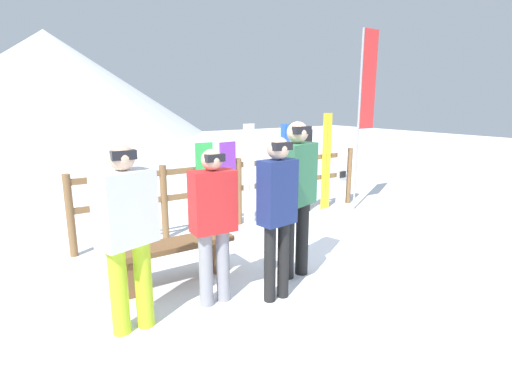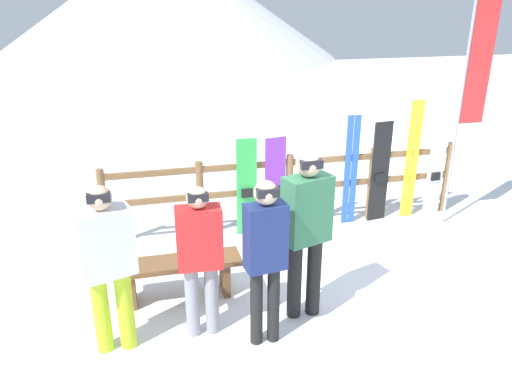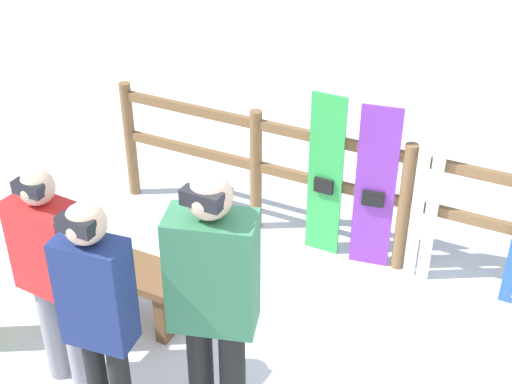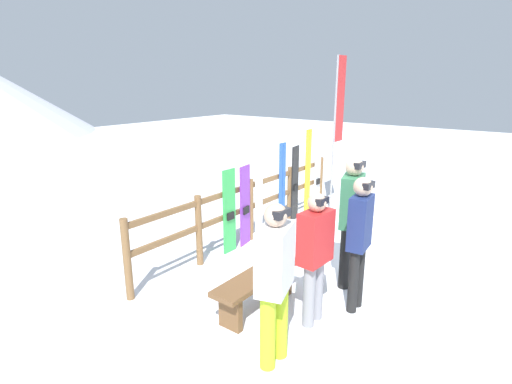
# 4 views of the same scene
# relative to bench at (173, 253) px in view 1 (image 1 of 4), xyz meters

# --- Properties ---
(ground_plane) EXTENTS (40.00, 40.00, 0.00)m
(ground_plane) POSITION_rel_bench_xyz_m (1.70, -0.24, -0.34)
(ground_plane) COLOR white
(mountain_backdrop) EXTENTS (18.00, 18.00, 6.00)m
(mountain_backdrop) POSITION_rel_bench_xyz_m (1.70, 23.43, 2.66)
(mountain_backdrop) COLOR silver
(mountain_backdrop) RESTS_ON ground
(fence) EXTENTS (5.11, 0.10, 1.09)m
(fence) POSITION_rel_bench_xyz_m (1.70, 1.43, 0.30)
(fence) COLOR brown
(fence) RESTS_ON ground
(bench) EXTENTS (1.35, 0.36, 0.46)m
(bench) POSITION_rel_bench_xyz_m (0.00, 0.00, 0.00)
(bench) COLOR brown
(bench) RESTS_ON ground
(person_red) EXTENTS (0.44, 0.26, 1.55)m
(person_red) POSITION_rel_bench_xyz_m (0.16, -0.67, 0.55)
(person_red) COLOR gray
(person_red) RESTS_ON ground
(person_plaid_green) EXTENTS (0.52, 0.38, 1.76)m
(person_plaid_green) POSITION_rel_bench_xyz_m (1.22, -0.61, 0.68)
(person_plaid_green) COLOR black
(person_plaid_green) RESTS_ON ground
(person_white) EXTENTS (0.53, 0.39, 1.64)m
(person_white) POSITION_rel_bench_xyz_m (-0.66, -0.70, 0.60)
(person_white) COLOR #B7D826
(person_white) RESTS_ON ground
(person_navy) EXTENTS (0.39, 0.25, 1.65)m
(person_navy) POSITION_rel_bench_xyz_m (0.72, -0.94, 0.64)
(person_navy) COLOR black
(person_navy) RESTS_ON ground
(snowboard_green) EXTENTS (0.28, 0.06, 1.38)m
(snowboard_green) POSITION_rel_bench_xyz_m (1.08, 1.38, 0.34)
(snowboard_green) COLOR green
(snowboard_green) RESTS_ON ground
(snowboard_purple) EXTENTS (0.30, 0.09, 1.36)m
(snowboard_purple) POSITION_rel_bench_xyz_m (1.48, 1.38, 0.33)
(snowboard_purple) COLOR purple
(snowboard_purple) RESTS_ON ground
(ski_pair_white) EXTENTS (0.19, 0.02, 1.63)m
(ski_pair_white) POSITION_rel_bench_xyz_m (1.86, 1.38, 0.47)
(ski_pair_white) COLOR white
(ski_pair_white) RESTS_ON ground
(ski_pair_blue) EXTENTS (0.20, 0.02, 1.60)m
(ski_pair_blue) POSITION_rel_bench_xyz_m (2.59, 1.38, 0.46)
(ski_pair_blue) COLOR blue
(ski_pair_blue) RESTS_ON ground
(snowboard_black_stripe) EXTENTS (0.30, 0.09, 1.49)m
(snowboard_black_stripe) POSITION_rel_bench_xyz_m (3.05, 1.38, 0.40)
(snowboard_black_stripe) COLOR black
(snowboard_black_stripe) RESTS_ON ground
(ski_pair_yellow) EXTENTS (0.19, 0.02, 1.76)m
(ski_pair_yellow) POSITION_rel_bench_xyz_m (3.54, 1.38, 0.54)
(ski_pair_yellow) COLOR yellow
(ski_pair_yellow) RESTS_ON ground
(snowboard_white) EXTENTS (0.26, 0.07, 1.35)m
(snowboard_white) POSITION_rel_bench_xyz_m (3.95, 1.38, 0.33)
(snowboard_white) COLOR white
(snowboard_white) RESTS_ON ground
(rental_flag) EXTENTS (0.40, 0.04, 3.18)m
(rental_flag) POSITION_rel_bench_xyz_m (4.08, 1.04, 1.68)
(rental_flag) COLOR #99999E
(rental_flag) RESTS_ON ground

